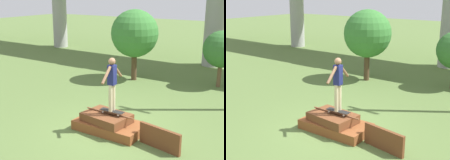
{
  "view_description": "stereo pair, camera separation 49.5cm",
  "coord_description": "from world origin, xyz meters",
  "views": [
    {
      "loc": [
        5.14,
        -7.62,
        4.3
      ],
      "look_at": [
        0.11,
        -0.02,
        1.71
      ],
      "focal_mm": 50.0,
      "sensor_mm": 36.0,
      "label": 1
    },
    {
      "loc": [
        5.55,
        -7.34,
        4.3
      ],
      "look_at": [
        0.11,
        -0.02,
        1.71
      ],
      "focal_mm": 50.0,
      "sensor_mm": 36.0,
      "label": 2
    }
  ],
  "objects": [
    {
      "name": "ground_plane",
      "position": [
        0.0,
        0.0,
        0.0
      ],
      "size": [
        80.0,
        80.0,
        0.0
      ],
      "primitive_type": "plane",
      "color": "#567038"
    },
    {
      "name": "scrap_pile",
      "position": [
        -0.03,
        -0.01,
        0.25
      ],
      "size": [
        2.21,
        1.23,
        0.62
      ],
      "color": "brown",
      "rests_on": "ground_plane"
    },
    {
      "name": "scrap_plank_loose",
      "position": [
        1.85,
        -0.23,
        0.32
      ],
      "size": [
        1.34,
        0.33,
        0.64
      ],
      "color": "brown",
      "rests_on": "ground_plane"
    },
    {
      "name": "skateboard",
      "position": [
        0.11,
        -0.02,
        0.7
      ],
      "size": [
        0.81,
        0.25,
        0.09
      ],
      "color": "black",
      "rests_on": "scrap_pile"
    },
    {
      "name": "skater",
      "position": [
        0.11,
        -0.02,
        1.69
      ],
      "size": [
        0.23,
        1.13,
        1.68
      ],
      "color": "#C6B78E",
      "rests_on": "skateboard"
    },
    {
      "name": "tree_behind_right",
      "position": [
        -2.33,
        5.67,
        2.32
      ],
      "size": [
        2.33,
        2.33,
        3.5
      ],
      "color": "#4C3823",
      "rests_on": "ground_plane"
    }
  ]
}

